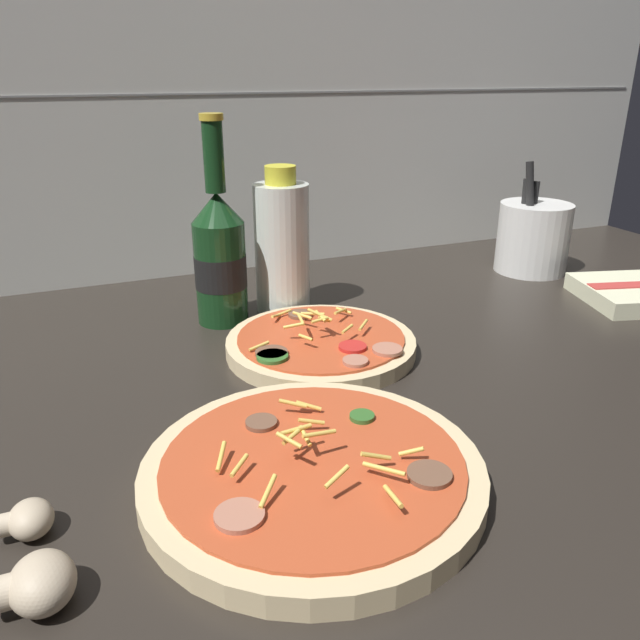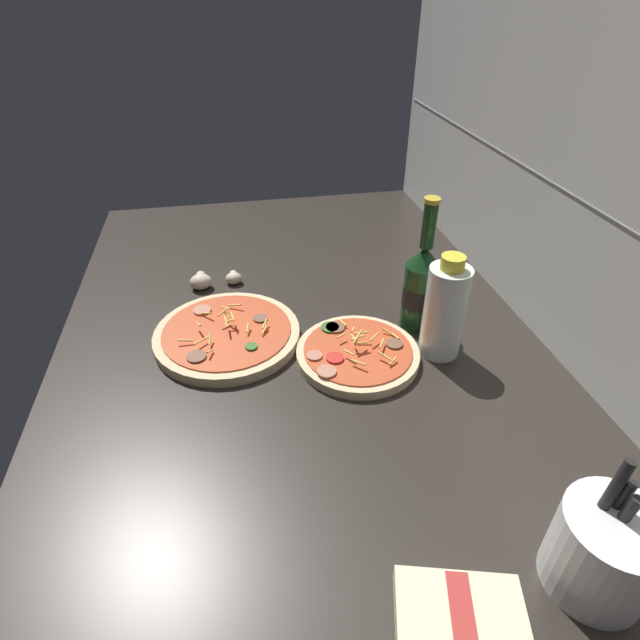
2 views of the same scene
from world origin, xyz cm
name	(u,v)px [view 1 (image 1 of 2)]	position (x,y,z in cm)	size (l,w,h in cm)	color
counter_slab	(361,397)	(0.00, 0.00, 1.25)	(160.00, 90.00, 2.50)	#28231E
tile_backsplash	(234,93)	(0.00, 45.50, 30.00)	(160.00, 1.13, 60.00)	silver
pizza_near	(313,472)	(-10.77, -13.36, 3.62)	(27.44, 27.44, 5.27)	beige
pizza_far	(321,344)	(-0.68, 9.44, 3.55)	(22.16, 22.16, 5.44)	beige
beer_bottle	(220,255)	(-8.76, 23.55, 11.46)	(6.66, 6.66, 26.16)	#143819
oil_bottle	(280,246)	(-0.34, 24.67, 11.47)	(7.35, 7.35, 19.51)	silver
mushroom_left	(38,584)	(-30.97, -18.28, 4.17)	(5.01, 4.77, 3.34)	beige
mushroom_right	(28,520)	(-31.73, -11.12, 3.78)	(3.85, 3.67, 2.57)	beige
utensil_crock	(533,237)	(43.20, 25.77, 8.20)	(11.35, 11.35, 17.81)	silver
dish_towel	(629,293)	(46.54, 8.58, 3.71)	(15.62, 16.50, 2.56)	beige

